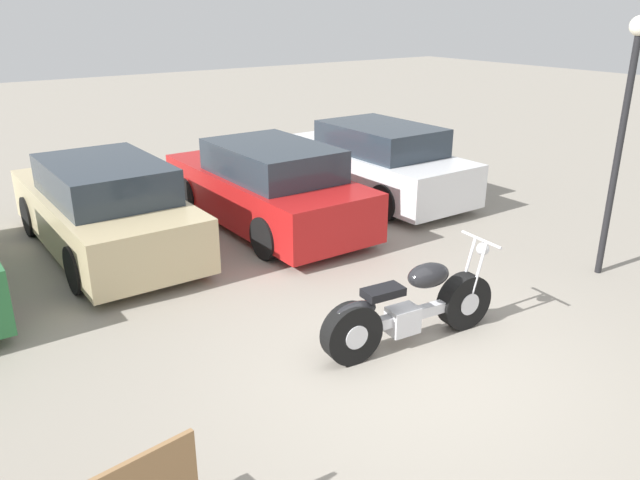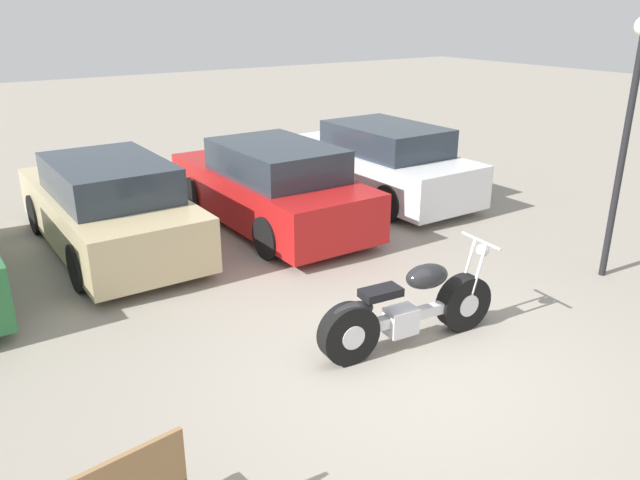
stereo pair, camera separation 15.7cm
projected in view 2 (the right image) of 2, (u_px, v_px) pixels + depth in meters
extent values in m
plane|color=gray|center=(406.00, 367.00, 6.52)|extent=(60.00, 60.00, 0.00)
cylinder|color=black|center=(463.00, 302.00, 7.19)|extent=(0.68, 0.27, 0.66)
cylinder|color=silver|center=(463.00, 302.00, 7.19)|extent=(0.29, 0.25, 0.26)
cylinder|color=black|center=(349.00, 334.00, 6.50)|extent=(0.68, 0.27, 0.66)
cylinder|color=silver|center=(349.00, 334.00, 6.50)|extent=(0.29, 0.25, 0.26)
cube|color=silver|center=(409.00, 316.00, 6.84)|extent=(1.18, 0.23, 0.12)
cube|color=silver|center=(401.00, 321.00, 6.80)|extent=(0.36, 0.27, 0.30)
ellipsoid|color=black|center=(427.00, 276.00, 6.78)|extent=(0.55, 0.37, 0.27)
cube|color=black|center=(381.00, 293.00, 6.54)|extent=(0.46, 0.28, 0.09)
ellipsoid|color=black|center=(353.00, 311.00, 6.44)|extent=(0.50, 0.25, 0.20)
cylinder|color=silver|center=(477.00, 275.00, 7.02)|extent=(0.22, 0.06, 0.74)
cylinder|color=silver|center=(467.00, 269.00, 7.17)|extent=(0.22, 0.06, 0.74)
cylinder|color=silver|center=(481.00, 241.00, 7.01)|extent=(0.09, 0.62, 0.03)
sphere|color=silver|center=(483.00, 250.00, 7.07)|extent=(0.15, 0.15, 0.15)
cylinder|color=silver|center=(377.00, 328.00, 6.86)|extent=(1.18, 0.20, 0.08)
cube|color=#C6B284|center=(108.00, 215.00, 9.54)|extent=(1.70, 4.34, 0.77)
cube|color=#28333D|center=(108.00, 178.00, 9.11)|extent=(1.50, 2.26, 0.51)
cylinder|color=black|center=(37.00, 214.00, 10.24)|extent=(0.20, 0.65, 0.65)
cylinder|color=black|center=(132.00, 198.00, 11.07)|extent=(0.20, 0.65, 0.65)
cylinder|color=black|center=(80.00, 267.00, 8.16)|extent=(0.20, 0.65, 0.65)
cylinder|color=black|center=(193.00, 243.00, 8.99)|extent=(0.20, 0.65, 0.65)
cube|color=red|center=(269.00, 194.00, 10.59)|extent=(1.70, 4.34, 0.77)
cube|color=#28333D|center=(276.00, 160.00, 10.16)|extent=(1.50, 2.26, 0.51)
cylinder|color=black|center=(195.00, 195.00, 11.29)|extent=(0.20, 0.65, 0.65)
cylinder|color=black|center=(270.00, 181.00, 12.12)|extent=(0.20, 0.65, 0.65)
cylinder|color=black|center=(268.00, 238.00, 9.20)|extent=(0.20, 0.65, 0.65)
cylinder|color=black|center=(354.00, 218.00, 10.03)|extent=(0.20, 0.65, 0.65)
cube|color=white|center=(376.00, 169.00, 12.19)|extent=(1.70, 4.34, 0.77)
cube|color=#28333D|center=(386.00, 139.00, 11.77)|extent=(1.50, 2.26, 0.51)
cylinder|color=black|center=(305.00, 171.00, 12.90)|extent=(0.20, 0.65, 0.65)
cylinder|color=black|center=(366.00, 161.00, 13.73)|extent=(0.20, 0.65, 0.65)
cylinder|color=black|center=(389.00, 203.00, 10.81)|extent=(0.20, 0.65, 0.65)
cylinder|color=black|center=(454.00, 189.00, 11.64)|extent=(0.20, 0.65, 0.65)
cylinder|color=black|center=(621.00, 162.00, 8.17)|extent=(0.09, 0.09, 3.22)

